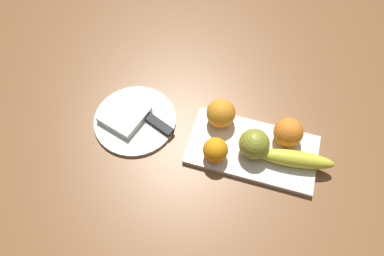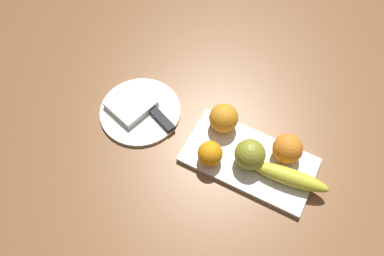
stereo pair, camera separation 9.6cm
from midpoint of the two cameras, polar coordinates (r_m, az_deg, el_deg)
name	(u,v)px [view 2 (the right image)]	position (r m, az deg, el deg)	size (l,w,h in m)	color
ground_plane	(261,167)	(0.98, 13.11, -5.99)	(2.40, 2.40, 0.00)	brown
fruit_tray	(248,161)	(0.98, 11.31, -5.14)	(0.33, 0.17, 0.01)	silver
apple	(250,154)	(0.93, 11.64, -4.17)	(0.08, 0.08, 0.08)	olive
banana	(289,177)	(0.95, 17.31, -7.31)	(0.19, 0.04, 0.04)	yellow
orange_near_apple	(224,118)	(0.97, 7.60, 1.25)	(0.08, 0.08, 0.08)	orange
orange_near_banana	(210,153)	(0.93, 5.70, -4.10)	(0.06, 0.06, 0.06)	orange
orange_center	(288,149)	(0.96, 16.99, -3.25)	(0.07, 0.07, 0.07)	orange
dinner_plate	(140,112)	(1.04, -5.27, 2.20)	(0.22, 0.22, 0.01)	white
folded_napkin	(130,105)	(1.03, -6.65, 3.25)	(0.10, 0.11, 0.02)	white
knife	(158,116)	(1.01, -2.50, 1.66)	(0.18, 0.09, 0.01)	silver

